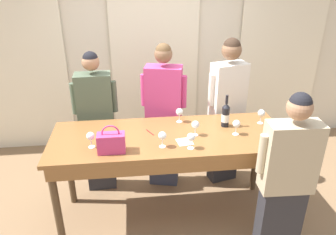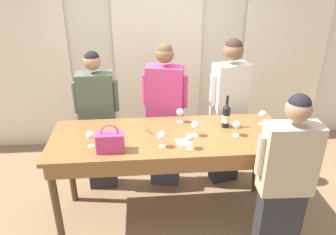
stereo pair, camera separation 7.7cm
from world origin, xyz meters
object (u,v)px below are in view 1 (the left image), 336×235
(wine_glass_back_left, at_px, (191,138))
(wine_glass_front_mid, at_px, (195,125))
(wine_glass_front_right, at_px, (179,112))
(guest_pink_top, at_px, (164,117))
(wine_glass_front_left, at_px, (91,136))
(host_pouring, at_px, (286,181))
(wine_glass_center_mid, at_px, (236,124))
(guest_cream_sweater, at_px, (227,110))
(handbag, at_px, (111,142))
(wine_glass_center_left, at_px, (162,136))
(guest_olive_jacket, at_px, (97,123))
(tasting_bar, at_px, (169,147))
(wine_bottle, at_px, (226,115))
(wine_glass_center_right, at_px, (261,113))

(wine_glass_back_left, bearing_deg, wine_glass_front_mid, 70.39)
(wine_glass_front_right, bearing_deg, guest_pink_top, 111.60)
(wine_glass_front_left, relative_size, host_pouring, 0.09)
(wine_glass_center_mid, relative_size, wine_glass_back_left, 1.00)
(guest_cream_sweater, height_order, host_pouring, guest_cream_sweater)
(wine_glass_front_mid, relative_size, wine_glass_back_left, 1.00)
(wine_glass_back_left, bearing_deg, handbag, 178.16)
(wine_glass_front_mid, height_order, wine_glass_center_left, same)
(wine_glass_center_mid, xyz_separation_m, guest_olive_jacket, (-1.40, 0.67, -0.24))
(wine_glass_front_left, height_order, wine_glass_front_right, same)
(wine_glass_back_left, relative_size, guest_olive_jacket, 0.09)
(tasting_bar, xyz_separation_m, wine_bottle, (0.59, 0.16, 0.24))
(wine_glass_front_right, xyz_separation_m, wine_glass_back_left, (0.02, -0.55, 0.00))
(wine_glass_front_left, xyz_separation_m, wine_glass_center_right, (1.70, 0.30, 0.00))
(handbag, xyz_separation_m, wine_glass_front_right, (0.68, 0.53, 0.02))
(guest_pink_top, bearing_deg, host_pouring, -54.66)
(guest_cream_sweater, bearing_deg, guest_olive_jacket, 180.00)
(wine_glass_front_mid, xyz_separation_m, wine_glass_back_left, (-0.09, -0.24, 0.00))
(wine_glass_center_left, relative_size, guest_olive_jacket, 0.09)
(wine_glass_back_left, height_order, host_pouring, host_pouring)
(guest_pink_top, distance_m, host_pouring, 1.56)
(wine_bottle, distance_m, handbag, 1.19)
(wine_glass_front_right, relative_size, guest_cream_sweater, 0.09)
(handbag, height_order, guest_pink_top, guest_pink_top)
(wine_glass_back_left, relative_size, host_pouring, 0.09)
(wine_glass_front_left, xyz_separation_m, guest_cream_sweater, (1.47, 0.76, -0.16))
(wine_bottle, height_order, wine_glass_back_left, wine_bottle)
(wine_glass_back_left, bearing_deg, guest_olive_jacket, 136.18)
(wine_glass_back_left, bearing_deg, wine_bottle, 43.23)
(wine_bottle, xyz_separation_m, handbag, (-1.13, -0.38, -0.03))
(wine_glass_center_left, bearing_deg, wine_glass_front_mid, 28.70)
(wine_glass_front_mid, bearing_deg, guest_pink_top, 110.56)
(wine_glass_front_mid, distance_m, guest_pink_top, 0.71)
(wine_glass_front_left, bearing_deg, handbag, -27.66)
(wine_glass_center_mid, height_order, wine_glass_center_right, same)
(wine_glass_center_right, bearing_deg, guest_cream_sweater, 116.35)
(guest_pink_top, height_order, guest_cream_sweater, guest_cream_sweater)
(wine_bottle, distance_m, guest_pink_top, 0.78)
(wine_bottle, height_order, wine_glass_center_right, wine_bottle)
(handbag, bearing_deg, wine_bottle, 18.46)
(wine_bottle, bearing_deg, host_pouring, -67.92)
(wine_glass_front_right, height_order, wine_glass_center_mid, same)
(tasting_bar, height_order, wine_glass_front_left, wine_glass_front_left)
(wine_glass_front_left, height_order, wine_glass_center_mid, same)
(wine_glass_center_left, height_order, wine_glass_center_mid, same)
(guest_olive_jacket, bearing_deg, wine_glass_center_mid, -25.57)
(tasting_bar, bearing_deg, wine_glass_center_mid, -2.37)
(wine_glass_back_left, bearing_deg, wine_glass_center_right, 27.50)
(wine_glass_center_mid, height_order, wine_glass_back_left, same)
(wine_glass_center_mid, xyz_separation_m, host_pouring, (0.26, -0.60, -0.25))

